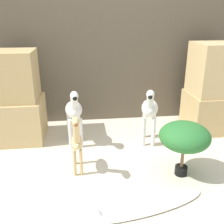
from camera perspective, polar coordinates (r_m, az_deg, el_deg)
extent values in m
plane|color=beige|center=(2.49, 5.24, -15.98)|extent=(14.00, 14.00, 0.00)
cube|color=brown|center=(3.69, 0.25, 14.82)|extent=(6.40, 0.08, 2.20)
cube|color=tan|center=(3.42, -19.45, -1.47)|extent=(0.58, 0.59, 0.51)
cube|color=tan|center=(3.27, -20.59, 7.41)|extent=(0.51, 0.51, 0.58)
cube|color=tan|center=(3.74, 20.36, 0.11)|extent=(0.58, 0.59, 0.49)
cube|color=tan|center=(3.59, 21.50, 8.68)|extent=(0.54, 0.54, 0.65)
cylinder|color=silver|center=(3.10, 8.99, -4.38)|extent=(0.05, 0.05, 0.36)
cylinder|color=silver|center=(3.10, 6.86, -4.26)|extent=(0.05, 0.05, 0.36)
cylinder|color=silver|center=(3.31, 9.01, -2.74)|extent=(0.05, 0.05, 0.36)
cylinder|color=silver|center=(3.31, 7.02, -2.63)|extent=(0.05, 0.05, 0.36)
ellipsoid|color=silver|center=(3.11, 8.21, 0.90)|extent=(0.27, 0.36, 0.19)
cylinder|color=silver|center=(2.93, 8.29, 2.45)|extent=(0.11, 0.15, 0.21)
ellipsoid|color=silver|center=(2.85, 8.36, 3.78)|extent=(0.13, 0.18, 0.10)
sphere|color=black|center=(2.79, 8.33, 3.22)|extent=(0.05, 0.05, 0.05)
cube|color=black|center=(2.93, 8.30, 2.63)|extent=(0.04, 0.08, 0.18)
cylinder|color=silver|center=(3.06, -6.83, -4.61)|extent=(0.05, 0.05, 0.36)
cylinder|color=silver|center=(3.06, -8.98, -4.79)|extent=(0.05, 0.05, 0.36)
cylinder|color=silver|center=(3.27, -7.26, -2.95)|extent=(0.05, 0.05, 0.36)
cylinder|color=silver|center=(3.26, -9.27, -3.11)|extent=(0.05, 0.05, 0.36)
ellipsoid|color=silver|center=(3.06, -8.33, 0.59)|extent=(0.22, 0.34, 0.19)
cylinder|color=silver|center=(2.89, -8.24, 2.16)|extent=(0.09, 0.14, 0.21)
ellipsoid|color=silver|center=(2.80, -8.22, 3.51)|extent=(0.10, 0.17, 0.10)
sphere|color=black|center=(2.74, -8.09, 2.93)|extent=(0.05, 0.05, 0.05)
cube|color=black|center=(2.89, -8.25, 2.34)|extent=(0.03, 0.08, 0.18)
cylinder|color=tan|center=(2.58, -6.71, -10.87)|extent=(0.03, 0.03, 0.27)
cylinder|color=tan|center=(2.58, -8.11, -10.94)|extent=(0.03, 0.03, 0.27)
cylinder|color=tan|center=(2.76, -6.84, -8.63)|extent=(0.03, 0.03, 0.27)
cylinder|color=tan|center=(2.76, -8.14, -8.69)|extent=(0.03, 0.03, 0.27)
ellipsoid|color=tan|center=(2.58, -7.64, -6.28)|extent=(0.11, 0.30, 0.10)
cylinder|color=tan|center=(2.40, -7.78, -4.18)|extent=(0.06, 0.15, 0.29)
ellipsoid|color=tan|center=(2.26, -7.91, -2.13)|extent=(0.07, 0.12, 0.07)
sphere|color=brown|center=(2.22, -7.89, -2.79)|extent=(0.04, 0.04, 0.04)
cylinder|color=black|center=(2.71, 14.78, -12.15)|extent=(0.12, 0.12, 0.09)
cylinder|color=brown|center=(2.63, 15.06, -9.58)|extent=(0.03, 0.03, 0.19)
ellipsoid|color=#286B2D|center=(2.53, 15.54, -5.14)|extent=(0.48, 0.48, 0.26)
ellipsoid|color=silver|center=(2.29, 6.71, -19.31)|extent=(1.14, 0.51, 0.03)
cone|color=white|center=(2.16, -3.19, -20.89)|extent=(0.10, 0.10, 0.05)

